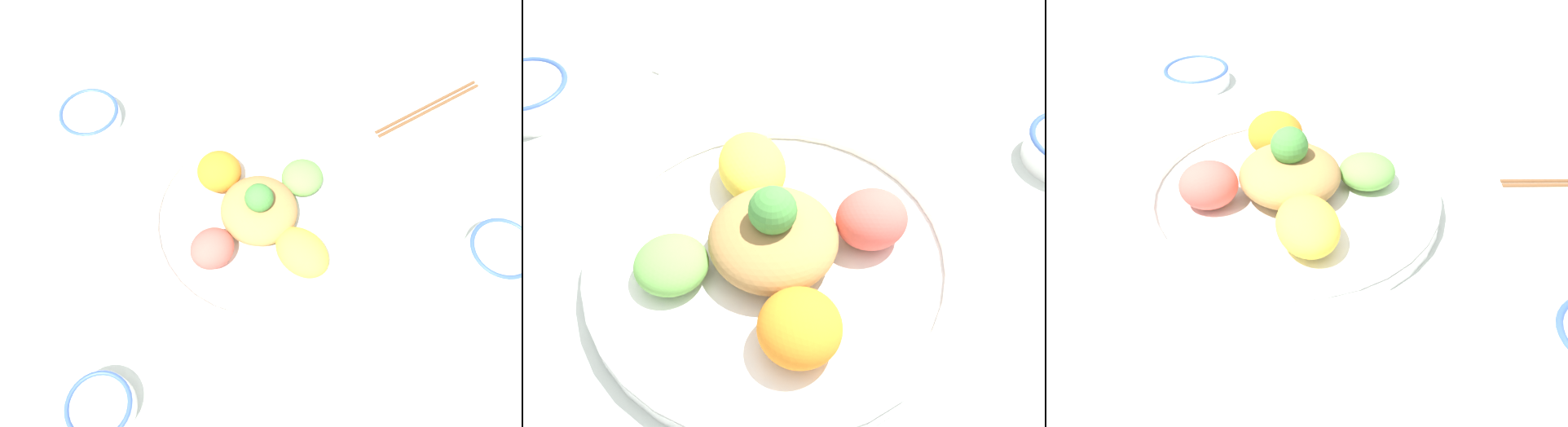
# 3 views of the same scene
# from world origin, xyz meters

# --- Properties ---
(ground_plane) EXTENTS (2.40, 2.40, 0.00)m
(ground_plane) POSITION_xyz_m (0.00, 0.00, 0.00)
(ground_plane) COLOR silver
(salad_platter) EXTENTS (0.38, 0.38, 0.12)m
(salad_platter) POSITION_xyz_m (0.01, 0.01, 0.03)
(salad_platter) COLOR white
(salad_platter) RESTS_ON ground_plane
(sauce_bowl_dark) EXTENTS (0.11, 0.11, 0.03)m
(sauce_bowl_dark) POSITION_xyz_m (0.21, 0.35, 0.02)
(sauce_bowl_dark) COLOR white
(sauce_bowl_dark) RESTS_ON ground_plane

